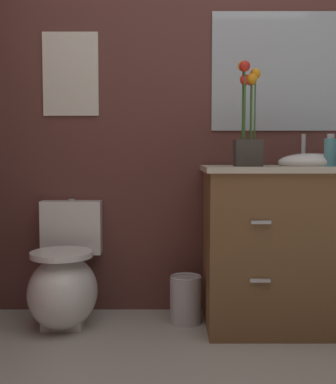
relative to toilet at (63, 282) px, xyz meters
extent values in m
cube|color=brown|center=(1.08, 0.30, 1.01)|extent=(4.45, 0.05, 2.50)
ellipsoid|color=white|center=(0.00, -0.05, -0.04)|extent=(0.38, 0.48, 0.40)
cube|color=white|center=(0.00, 0.00, -0.15)|extent=(0.22, 0.26, 0.18)
cube|color=white|center=(0.00, 0.24, 0.28)|extent=(0.36, 0.13, 0.32)
cylinder|color=white|center=(0.00, -0.07, 0.17)|extent=(0.34, 0.34, 0.03)
cylinder|color=#B7B7BC|center=(0.00, 0.24, 0.44)|extent=(0.04, 0.04, 0.02)
cube|color=brown|center=(1.24, -0.03, 0.19)|extent=(0.90, 0.52, 0.86)
cube|color=beige|center=(1.24, -0.03, 0.64)|extent=(0.94, 0.56, 0.03)
ellipsoid|color=white|center=(1.36, -0.03, 0.67)|extent=(0.36, 0.26, 0.10)
cylinder|color=#B7B7BC|center=(1.36, 0.13, 0.74)|extent=(0.02, 0.02, 0.18)
cube|color=#B7B7BC|center=(1.04, -0.30, 0.38)|extent=(0.10, 0.02, 0.02)
cube|color=#B7B7BC|center=(1.04, -0.30, 0.09)|extent=(0.10, 0.02, 0.02)
cube|color=#38332D|center=(1.00, -0.11, 0.72)|extent=(0.14, 0.14, 0.14)
cylinder|color=#386B2D|center=(1.04, -0.10, 0.96)|extent=(0.01, 0.01, 0.34)
sphere|color=orange|center=(1.04, -0.10, 1.13)|extent=(0.06, 0.06, 0.06)
cylinder|color=#386B2D|center=(1.02, -0.08, 0.95)|extent=(0.01, 0.01, 0.31)
sphere|color=red|center=(1.02, -0.08, 1.11)|extent=(0.06, 0.06, 0.06)
cylinder|color=#386B2D|center=(0.98, -0.08, 0.98)|extent=(0.01, 0.01, 0.39)
sphere|color=orange|center=(0.98, -0.08, 1.18)|extent=(0.06, 0.06, 0.06)
cylinder|color=#386B2D|center=(0.98, -0.11, 0.95)|extent=(0.01, 0.01, 0.31)
sphere|color=red|center=(0.98, -0.11, 1.10)|extent=(0.06, 0.06, 0.06)
cylinder|color=#386B2D|center=(0.98, -0.13, 0.98)|extent=(0.01, 0.01, 0.38)
sphere|color=red|center=(0.98, -0.13, 1.17)|extent=(0.06, 0.06, 0.06)
cylinder|color=#386B2D|center=(1.02, -0.13, 0.95)|extent=(0.01, 0.01, 0.31)
sphere|color=orange|center=(1.02, -0.13, 1.11)|extent=(0.06, 0.06, 0.06)
cylinder|color=teal|center=(1.43, -0.13, 0.72)|extent=(0.07, 0.07, 0.15)
cylinder|color=#B7B7BC|center=(1.43, -0.13, 0.81)|extent=(0.04, 0.04, 0.02)
cylinder|color=#B7B7BC|center=(0.68, 0.03, -0.11)|extent=(0.18, 0.18, 0.26)
torus|color=#B7B7BC|center=(0.68, 0.03, 0.02)|extent=(0.18, 0.18, 0.01)
cube|color=silver|center=(0.00, 0.27, 1.19)|extent=(0.33, 0.01, 0.49)
cube|color=#B2BCC6|center=(1.24, 0.27, 1.21)|extent=(0.80, 0.01, 0.70)
camera|label=1|loc=(0.58, -2.76, 0.72)|focal=46.96mm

